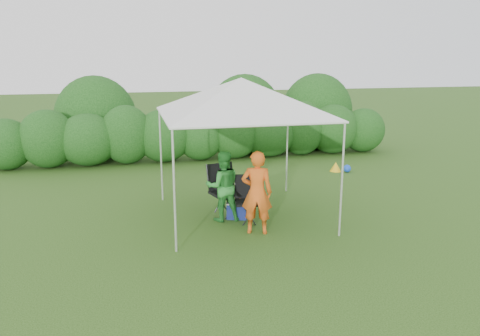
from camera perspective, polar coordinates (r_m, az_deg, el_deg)
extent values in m
plane|color=#345B1C|center=(9.31, 0.87, -6.84)|extent=(70.00, 70.00, 0.00)
ellipsoid|color=#21561A|center=(15.07, -26.64, 2.59)|extent=(1.50, 1.28, 1.50)
cylinder|color=#382616|center=(15.18, -26.40, 0.37)|extent=(0.12, 0.12, 0.30)
ellipsoid|color=#21561A|center=(14.83, -22.44, 3.30)|extent=(1.65, 1.40, 1.73)
cylinder|color=#382616|center=(14.96, -22.19, 0.62)|extent=(0.12, 0.12, 0.30)
ellipsoid|color=#21561A|center=(14.71, -18.07, 3.28)|extent=(1.80, 1.53, 1.57)
cylinder|color=#382616|center=(14.83, -17.89, 0.86)|extent=(0.12, 0.12, 0.30)
ellipsoid|color=#21561A|center=(14.64, -13.69, 3.97)|extent=(1.58, 1.34, 1.80)
cylinder|color=#382616|center=(14.78, -13.52, 1.10)|extent=(0.12, 0.12, 0.30)
ellipsoid|color=#21561A|center=(14.69, -9.26, 3.91)|extent=(1.73, 1.47, 1.65)
cylinder|color=#382616|center=(14.82, -9.16, 1.34)|extent=(0.12, 0.12, 0.30)
ellipsoid|color=#21561A|center=(14.82, -4.88, 3.84)|extent=(1.50, 1.28, 1.50)
cylinder|color=#382616|center=(14.94, -4.84, 1.57)|extent=(0.12, 0.12, 0.30)
ellipsoid|color=#21561A|center=(15.01, -0.62, 4.44)|extent=(1.65, 1.40, 1.73)
cylinder|color=#382616|center=(15.14, -0.61, 1.78)|extent=(0.12, 0.12, 0.30)
ellipsoid|color=#21561A|center=(15.31, 3.52, 4.31)|extent=(1.80, 1.53, 1.57)
cylinder|color=#382616|center=(15.43, 3.48, 1.98)|extent=(0.12, 0.12, 0.30)
ellipsoid|color=#21561A|center=(15.66, 7.49, 4.85)|extent=(1.57, 1.34, 1.80)
cylinder|color=#382616|center=(15.79, 7.41, 2.16)|extent=(0.12, 0.12, 0.30)
ellipsoid|color=#21561A|center=(16.11, 11.26, 4.67)|extent=(1.72, 1.47, 1.65)
cylinder|color=#382616|center=(16.22, 11.15, 2.32)|extent=(0.12, 0.12, 0.30)
ellipsoid|color=#21561A|center=(16.62, 14.80, 4.49)|extent=(1.50, 1.28, 1.50)
cylinder|color=#382616|center=(16.72, 14.67, 2.46)|extent=(0.12, 0.12, 0.30)
cylinder|color=silver|center=(7.80, -8.01, -2.94)|extent=(0.04, 0.04, 2.10)
cylinder|color=silver|center=(8.59, 12.32, -1.57)|extent=(0.04, 0.04, 2.10)
cylinder|color=silver|center=(10.70, -9.61, 1.53)|extent=(0.04, 0.04, 2.10)
cylinder|color=silver|center=(11.29, 5.76, 2.29)|extent=(0.04, 0.04, 2.10)
cube|color=white|center=(9.28, 0.15, 6.56)|extent=(3.10, 3.10, 0.03)
pyramid|color=white|center=(9.24, 0.15, 8.81)|extent=(3.10, 3.10, 0.70)
cube|color=black|center=(9.31, 1.05, -4.19)|extent=(0.58, 0.55, 0.05)
cube|color=black|center=(9.44, 0.95, -2.23)|extent=(0.52, 0.22, 0.48)
cube|color=black|center=(9.25, -0.56, -3.19)|extent=(0.12, 0.43, 0.03)
cube|color=black|center=(9.29, 2.66, -3.13)|extent=(0.12, 0.43, 0.03)
cylinder|color=black|center=(9.16, -0.19, -5.83)|extent=(0.02, 0.02, 0.41)
cylinder|color=black|center=(9.20, 2.48, -5.77)|extent=(0.02, 0.02, 0.41)
cylinder|color=black|center=(9.57, -0.33, -4.98)|extent=(0.02, 0.02, 0.41)
cylinder|color=black|center=(9.60, 2.22, -4.93)|extent=(0.02, 0.02, 0.41)
cube|color=black|center=(9.70, -1.71, -3.09)|extent=(0.70, 0.67, 0.06)
cube|color=black|center=(9.83, -2.38, -0.99)|extent=(0.60, 0.31, 0.55)
cube|color=black|center=(9.52, -3.33, -2.18)|extent=(0.19, 0.49, 0.03)
cube|color=black|center=(9.78, -0.16, -1.72)|extent=(0.19, 0.49, 0.03)
cylinder|color=black|center=(9.46, -2.34, -5.02)|extent=(0.03, 0.03, 0.47)
cylinder|color=black|center=(9.68, 0.25, -4.57)|extent=(0.03, 0.03, 0.47)
cylinder|color=black|center=(9.88, -3.62, -4.22)|extent=(0.03, 0.03, 0.47)
cylinder|color=black|center=(10.09, -1.11, -3.82)|extent=(0.03, 0.03, 0.47)
imported|color=orange|center=(8.64, 2.07, -2.99)|extent=(0.66, 0.54, 1.57)
imported|color=green|center=(9.33, -2.10, -2.22)|extent=(0.71, 0.56, 1.42)
cube|color=navy|center=(9.59, -0.39, -5.22)|extent=(0.46, 0.39, 0.31)
cube|color=silver|center=(9.54, -0.39, -4.24)|extent=(0.48, 0.41, 0.03)
cylinder|color=#592D0C|center=(9.47, 0.02, -3.47)|extent=(0.07, 0.07, 0.26)
cone|color=yellow|center=(13.69, 11.58, 0.16)|extent=(0.32, 0.32, 0.27)
sphere|color=blue|center=(13.65, 12.92, -0.06)|extent=(0.22, 0.22, 0.22)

